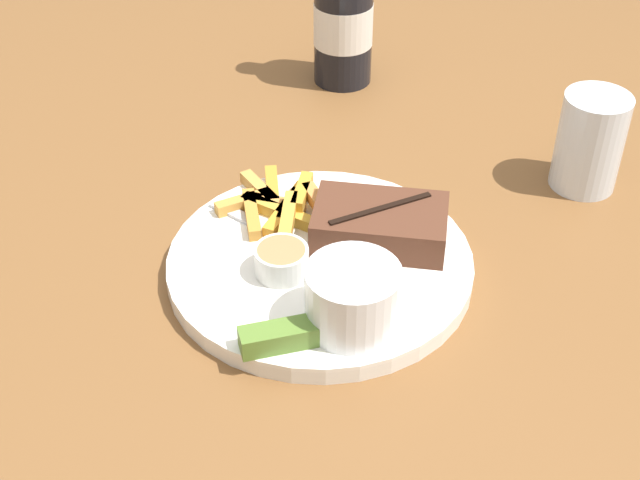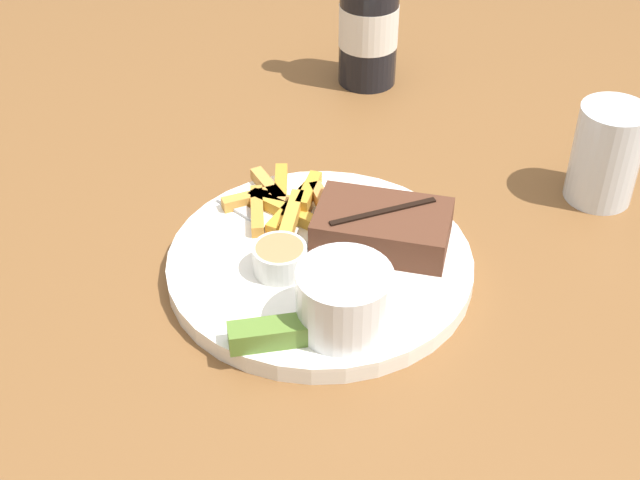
{
  "view_description": "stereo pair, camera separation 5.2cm",
  "coord_description": "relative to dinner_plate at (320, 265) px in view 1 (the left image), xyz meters",
  "views": [
    {
      "loc": [
        0.33,
        -0.54,
        1.27
      ],
      "look_at": [
        0.0,
        0.0,
        0.77
      ],
      "focal_mm": 50.0,
      "sensor_mm": 36.0,
      "label": 1
    },
    {
      "loc": [
        0.38,
        -0.51,
        1.27
      ],
      "look_at": [
        0.0,
        0.0,
        0.77
      ],
      "focal_mm": 50.0,
      "sensor_mm": 36.0,
      "label": 2
    }
  ],
  "objects": [
    {
      "name": "dining_table",
      "position": [
        0.0,
        0.0,
        -0.06
      ],
      "size": [
        1.56,
        1.62,
        0.73
      ],
      "color": "brown",
      "rests_on": "ground_plane"
    },
    {
      "name": "dinner_plate",
      "position": [
        0.0,
        0.0,
        0.0
      ],
      "size": [
        0.28,
        0.28,
        0.02
      ],
      "color": "white",
      "rests_on": "dining_table"
    },
    {
      "name": "steak_portion",
      "position": [
        0.03,
        0.05,
        0.03
      ],
      "size": [
        0.14,
        0.12,
        0.04
      ],
      "color": "#512D1E",
      "rests_on": "dinner_plate"
    },
    {
      "name": "fries_pile",
      "position": [
        -0.07,
        0.04,
        0.02
      ],
      "size": [
        0.14,
        0.11,
        0.02
      ],
      "color": "gold",
      "rests_on": "dinner_plate"
    },
    {
      "name": "coleslaw_cup",
      "position": [
        0.07,
        -0.06,
        0.04
      ],
      "size": [
        0.08,
        0.08,
        0.06
      ],
      "color": "white",
      "rests_on": "dinner_plate"
    },
    {
      "name": "dipping_sauce_cup",
      "position": [
        -0.02,
        -0.04,
        0.02
      ],
      "size": [
        0.05,
        0.05,
        0.03
      ],
      "color": "silver",
      "rests_on": "dinner_plate"
    },
    {
      "name": "pickle_spear",
      "position": [
        0.04,
        -0.11,
        0.02
      ],
      "size": [
        0.07,
        0.07,
        0.02
      ],
      "color": "#567A2D",
      "rests_on": "dinner_plate"
    },
    {
      "name": "fork_utensil",
      "position": [
        -0.07,
        0.01,
        0.01
      ],
      "size": [
        0.13,
        0.03,
        0.0
      ],
      "rotation": [
        0.0,
        0.0,
        6.18
      ],
      "color": "#B7B7BC",
      "rests_on": "dinner_plate"
    },
    {
      "name": "beer_bottle",
      "position": [
        -0.17,
        0.33,
        0.07
      ],
      "size": [
        0.07,
        0.07,
        0.22
      ],
      "color": "black",
      "rests_on": "dining_table"
    },
    {
      "name": "drinking_glass",
      "position": [
        0.16,
        0.27,
        0.04
      ],
      "size": [
        0.07,
        0.07,
        0.1
      ],
      "color": "silver",
      "rests_on": "dining_table"
    }
  ]
}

